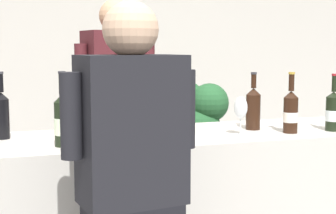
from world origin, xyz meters
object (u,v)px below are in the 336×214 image
(wine_bottle_0, at_px, (63,120))
(wine_bottle_2, at_px, (253,107))
(wine_glass, at_px, (241,109))
(potted_shrub, at_px, (195,125))
(wine_bottle_1, at_px, (333,111))
(wine_bottle_5, at_px, (133,115))
(wine_bottle_4, at_px, (2,114))
(person_server, at_px, (117,138))
(wine_bottle_3, at_px, (291,111))

(wine_bottle_0, xyz_separation_m, wine_bottle_2, (1.10, 0.17, 0.00))
(wine_bottle_0, distance_m, wine_glass, 0.94)
(potted_shrub, bearing_deg, wine_bottle_2, -95.86)
(wine_bottle_1, relative_size, wine_glass, 1.54)
(wine_bottle_2, bearing_deg, wine_bottle_5, -172.50)
(wine_bottle_1, bearing_deg, wine_bottle_5, 175.91)
(wine_bottle_4, bearing_deg, wine_bottle_1, -9.79)
(wine_bottle_0, height_order, person_server, person_server)
(wine_bottle_0, distance_m, wine_bottle_4, 0.41)
(wine_bottle_1, height_order, wine_bottle_2, wine_bottle_2)
(wine_bottle_1, relative_size, wine_bottle_5, 0.95)
(wine_bottle_1, relative_size, person_server, 0.18)
(wine_bottle_1, relative_size, wine_bottle_4, 0.93)
(wine_bottle_0, distance_m, wine_bottle_3, 1.24)
(wine_bottle_4, distance_m, wine_bottle_5, 0.68)
(wine_bottle_2, bearing_deg, wine_bottle_4, 174.64)
(wine_bottle_0, bearing_deg, potted_shrub, 49.65)
(wine_bottle_4, bearing_deg, wine_glass, -12.74)
(wine_bottle_4, height_order, wine_bottle_5, wine_bottle_4)
(wine_bottle_0, xyz_separation_m, person_server, (0.43, 0.81, -0.26))
(wine_bottle_5, distance_m, wine_glass, 0.59)
(wine_bottle_3, height_order, wine_bottle_4, wine_bottle_4)
(wine_bottle_0, distance_m, wine_bottle_2, 1.11)
(wine_bottle_3, distance_m, wine_bottle_5, 0.88)
(wine_bottle_2, relative_size, wine_bottle_3, 0.98)
(wine_bottle_1, xyz_separation_m, person_server, (-1.07, 0.82, -0.24))
(wine_bottle_0, relative_size, wine_bottle_4, 1.03)
(wine_bottle_0, relative_size, wine_glass, 1.71)
(wine_bottle_3, relative_size, potted_shrub, 0.28)
(wine_bottle_4, bearing_deg, wine_bottle_2, -5.36)
(wine_bottle_0, relative_size, person_server, 0.20)
(wine_bottle_2, height_order, person_server, person_server)
(wine_bottle_0, height_order, wine_bottle_5, wine_bottle_0)
(wine_bottle_1, distance_m, person_server, 1.37)
(wine_bottle_5, bearing_deg, person_server, 84.26)
(wine_bottle_3, bearing_deg, wine_bottle_5, 175.38)
(wine_glass, relative_size, potted_shrub, 0.17)
(person_server, relative_size, potted_shrub, 1.48)
(wine_bottle_1, xyz_separation_m, wine_bottle_2, (-0.41, 0.18, 0.02))
(wine_bottle_3, bearing_deg, wine_glass, 176.06)
(wine_bottle_0, distance_m, potted_shrub, 1.92)
(wine_bottle_1, height_order, wine_bottle_5, wine_bottle_5)
(wine_bottle_5, bearing_deg, wine_bottle_3, -4.62)
(wine_bottle_0, xyz_separation_m, wine_bottle_5, (0.36, 0.07, -0.00))
(wine_bottle_4, bearing_deg, wine_bottle_0, -46.58)
(wine_bottle_3, bearing_deg, wine_bottle_1, -2.35)
(wine_bottle_0, xyz_separation_m, wine_glass, (0.94, 0.02, 0.01))
(wine_bottle_4, bearing_deg, potted_shrub, 37.33)
(wine_bottle_1, distance_m, wine_glass, 0.56)
(wine_bottle_1, relative_size, wine_bottle_2, 0.98)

